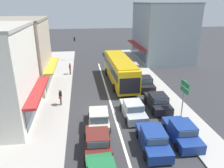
# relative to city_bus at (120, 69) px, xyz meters

# --- Properties ---
(ground_plane) EXTENTS (140.00, 140.00, 0.00)m
(ground_plane) POSITION_rel_city_bus_xyz_m (-2.00, -8.45, -1.88)
(ground_plane) COLOR #2D2D30
(lane_centre_line) EXTENTS (0.20, 28.00, 0.01)m
(lane_centre_line) POSITION_rel_city_bus_xyz_m (-2.00, -4.45, -1.88)
(lane_centre_line) COLOR silver
(lane_centre_line) RESTS_ON ground
(sidewalk_left) EXTENTS (5.20, 44.00, 0.14)m
(sidewalk_left) POSITION_rel_city_bus_xyz_m (-8.80, -2.45, -1.81)
(sidewalk_left) COLOR #A39E96
(sidewalk_left) RESTS_ON ground
(kerb_right) EXTENTS (2.80, 44.00, 0.12)m
(kerb_right) POSITION_rel_city_bus_xyz_m (4.20, -2.45, -1.82)
(kerb_right) COLOR #A39E96
(kerb_right) RESTS_ON ground
(shopfront_mid_block) EXTENTS (7.74, 8.00, 8.20)m
(shopfront_mid_block) POSITION_rel_city_bus_xyz_m (-12.18, -0.15, 2.21)
(shopfront_mid_block) COLOR #B2A38E
(shopfront_mid_block) RESTS_ON ground
(building_right_far) EXTENTS (9.27, 11.24, 9.79)m
(building_right_far) POSITION_rel_city_bus_xyz_m (9.49, 11.17, 3.01)
(building_right_far) COLOR #84939E
(building_right_far) RESTS_ON ground
(city_bus) EXTENTS (2.97, 10.92, 3.23)m
(city_bus) POSITION_rel_city_bus_xyz_m (0.00, 0.00, 0.00)
(city_bus) COLOR yellow
(city_bus) RESTS_ON ground
(sedan_queue_gap_filler) EXTENTS (2.04, 4.27, 1.47)m
(sedan_queue_gap_filler) POSITION_rel_city_bus_xyz_m (0.04, -13.77, -1.22)
(sedan_queue_gap_filler) COLOR navy
(sedan_queue_gap_filler) RESTS_ON ground
(sedan_adjacent_lane_lead) EXTENTS (1.95, 4.23, 1.47)m
(sedan_adjacent_lane_lead) POSITION_rel_city_bus_xyz_m (-0.34, -9.07, -1.22)
(sedan_adjacent_lane_lead) COLOR #9EA3A8
(sedan_adjacent_lane_lead) RESTS_ON ground
(hatchback_behind_bus_near) EXTENTS (1.96, 3.78, 1.54)m
(hatchback_behind_bus_near) POSITION_rel_city_bus_xyz_m (-3.57, -10.33, -1.17)
(hatchback_behind_bus_near) COLOR #B7B29E
(hatchback_behind_bus_near) RESTS_ON ground
(sedan_adjacent_lane_trail) EXTENTS (2.01, 4.26, 1.47)m
(sedan_adjacent_lane_trail) POSITION_rel_city_bus_xyz_m (-3.92, -13.56, -1.22)
(sedan_adjacent_lane_trail) COLOR #561E19
(sedan_adjacent_lane_trail) RESTS_ON ground
(parked_sedan_kerb_front) EXTENTS (1.96, 4.23, 1.47)m
(parked_sedan_kerb_front) POSITION_rel_city_bus_xyz_m (2.49, -13.15, -1.22)
(parked_sedan_kerb_front) COLOR navy
(parked_sedan_kerb_front) RESTS_ON ground
(parked_sedan_kerb_second) EXTENTS (1.96, 4.23, 1.47)m
(parked_sedan_kerb_second) POSITION_rel_city_bus_xyz_m (2.46, -7.76, -1.22)
(parked_sedan_kerb_second) COLOR black
(parked_sedan_kerb_second) RESTS_ON ground
(parked_sedan_kerb_third) EXTENTS (2.02, 4.26, 1.47)m
(parked_sedan_kerb_third) POSITION_rel_city_bus_xyz_m (2.64, -2.39, -1.22)
(parked_sedan_kerb_third) COLOR black
(parked_sedan_kerb_third) RESTS_ON ground
(parked_sedan_kerb_rear) EXTENTS (1.99, 4.25, 1.47)m
(parked_sedan_kerb_rear) POSITION_rel_city_bus_xyz_m (2.51, 3.72, -1.22)
(parked_sedan_kerb_rear) COLOR #9EA3A8
(parked_sedan_kerb_rear) RESTS_ON ground
(traffic_light_downstreet) EXTENTS (0.32, 0.24, 4.20)m
(traffic_light_downstreet) POSITION_rel_city_bus_xyz_m (-5.89, 12.01, 0.97)
(traffic_light_downstreet) COLOR gray
(traffic_light_downstreet) RESTS_ON ground
(directional_road_sign) EXTENTS (0.10, 1.40, 3.60)m
(directional_road_sign) POSITION_rel_city_bus_xyz_m (3.95, -9.96, 0.82)
(directional_road_sign) COLOR gray
(directional_road_sign) RESTS_ON ground
(pedestrian_with_handbag_near) EXTENTS (0.28, 0.66, 1.63)m
(pedestrian_with_handbag_near) POSITION_rel_city_bus_xyz_m (-7.05, -6.01, -0.81)
(pedestrian_with_handbag_near) COLOR #4C4742
(pedestrian_with_handbag_near) RESTS_ON sidewalk_left
(pedestrian_browsing_midblock) EXTENTS (0.28, 0.56, 1.63)m
(pedestrian_browsing_midblock) POSITION_rel_city_bus_xyz_m (-6.51, 3.97, -0.81)
(pedestrian_browsing_midblock) COLOR #232838
(pedestrian_browsing_midblock) RESTS_ON sidewalk_left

